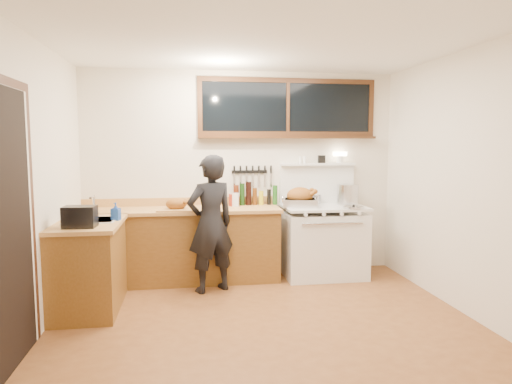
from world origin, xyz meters
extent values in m
cube|color=brown|center=(0.00, 0.00, -0.01)|extent=(4.00, 3.50, 0.02)
cube|color=silver|center=(0.00, 1.77, 1.30)|extent=(4.00, 0.05, 2.60)
cube|color=silver|center=(0.00, -1.77, 1.30)|extent=(4.00, 0.05, 2.60)
cube|color=silver|center=(-2.02, 0.00, 1.30)|extent=(0.05, 3.50, 2.60)
cube|color=silver|center=(2.02, 0.00, 1.30)|extent=(0.05, 3.50, 2.60)
cube|color=white|center=(0.00, 0.00, 2.62)|extent=(4.00, 3.50, 0.05)
cube|color=brown|center=(-0.80, 1.45, 0.43)|extent=(2.40, 0.60, 0.86)
cube|color=tan|center=(-0.80, 1.44, 0.88)|extent=(2.44, 0.64, 0.04)
cube|color=tan|center=(-0.80, 1.74, 0.95)|extent=(2.40, 0.03, 0.10)
sphere|color=#B78C38|center=(-1.80, 1.17, 0.70)|extent=(0.03, 0.03, 0.03)
sphere|color=#B78C38|center=(-1.30, 1.17, 0.70)|extent=(0.03, 0.03, 0.03)
sphere|color=#B78C38|center=(-0.80, 1.17, 0.70)|extent=(0.03, 0.03, 0.03)
sphere|color=#B78C38|center=(-0.30, 1.17, 0.70)|extent=(0.03, 0.03, 0.03)
sphere|color=#B78C38|center=(0.15, 1.17, 0.70)|extent=(0.03, 0.03, 0.03)
cube|color=brown|center=(-1.70, 0.62, 0.43)|extent=(0.60, 1.05, 0.86)
cube|color=tan|center=(-1.69, 0.62, 0.88)|extent=(0.64, 1.09, 0.04)
cube|color=white|center=(-1.68, 0.70, 0.84)|extent=(0.45, 0.40, 0.14)
cube|color=white|center=(-1.68, 0.70, 0.91)|extent=(0.50, 0.45, 0.01)
cylinder|color=silver|center=(-1.68, 0.88, 1.02)|extent=(0.02, 0.02, 0.24)
cylinder|color=silver|center=(-1.68, 0.80, 1.13)|extent=(0.02, 0.18, 0.02)
cube|color=white|center=(1.00, 1.40, 0.41)|extent=(1.00, 0.70, 0.82)
cube|color=white|center=(1.00, 1.40, 0.89)|extent=(1.02, 0.72, 0.03)
cube|color=white|center=(1.00, 1.06, 0.52)|extent=(0.88, 0.02, 0.46)
cylinder|color=silver|center=(1.00, 1.03, 0.74)|extent=(0.75, 0.02, 0.02)
cylinder|color=white|center=(0.67, 1.04, 0.85)|extent=(0.04, 0.03, 0.04)
cylinder|color=white|center=(0.89, 1.04, 0.85)|extent=(0.04, 0.03, 0.04)
cylinder|color=white|center=(1.11, 1.04, 0.85)|extent=(0.04, 0.03, 0.04)
cylinder|color=white|center=(1.33, 1.04, 0.85)|extent=(0.04, 0.03, 0.04)
cube|color=white|center=(1.00, 1.72, 1.15)|extent=(1.00, 0.05, 0.50)
cube|color=white|center=(1.00, 1.69, 1.41)|extent=(1.00, 0.12, 0.03)
cylinder|color=white|center=(1.30, 1.69, 1.48)|extent=(0.09, 0.09, 0.09)
cube|color=#FFE5B2|center=(1.30, 1.69, 1.55)|extent=(0.16, 0.08, 0.05)
cube|color=black|center=(1.05, 1.69, 1.48)|extent=(0.09, 0.05, 0.10)
cylinder|color=white|center=(0.82, 1.69, 1.47)|extent=(0.04, 0.04, 0.09)
cylinder|color=white|center=(0.76, 1.69, 1.47)|extent=(0.04, 0.04, 0.09)
cube|color=black|center=(0.60, 1.73, 2.15)|extent=(2.20, 0.01, 0.62)
cube|color=#321C0E|center=(0.60, 1.73, 2.49)|extent=(2.32, 0.04, 0.06)
cube|color=#321C0E|center=(0.60, 1.73, 1.81)|extent=(2.32, 0.04, 0.06)
cube|color=#321C0E|center=(-0.53, 1.73, 2.15)|extent=(0.06, 0.04, 0.62)
cube|color=#321C0E|center=(1.73, 1.73, 2.15)|extent=(0.06, 0.04, 0.62)
cube|color=#321C0E|center=(0.60, 1.73, 2.15)|extent=(0.04, 0.04, 0.62)
cube|color=#321C0E|center=(0.60, 1.68, 1.76)|extent=(2.32, 0.13, 0.03)
cube|color=black|center=(-1.99, -0.55, 1.05)|extent=(0.01, 0.86, 2.10)
cube|color=#321C0E|center=(-1.99, -0.07, 1.05)|extent=(0.01, 0.07, 2.10)
cube|color=#321C0E|center=(-1.99, -0.55, 2.14)|extent=(0.01, 1.04, 0.07)
cube|color=black|center=(0.10, 1.74, 1.32)|extent=(0.46, 0.02, 0.04)
cube|color=silver|center=(-0.10, 1.72, 1.21)|extent=(0.02, 0.00, 0.18)
cube|color=black|center=(-0.10, 1.72, 1.35)|extent=(0.02, 0.02, 0.10)
cube|color=silver|center=(-0.02, 1.72, 1.21)|extent=(0.02, 0.00, 0.18)
cube|color=black|center=(-0.02, 1.72, 1.35)|extent=(0.02, 0.02, 0.10)
cube|color=silver|center=(0.06, 1.72, 1.21)|extent=(0.02, 0.00, 0.18)
cube|color=black|center=(0.06, 1.72, 1.35)|extent=(0.02, 0.02, 0.10)
cube|color=silver|center=(0.14, 1.72, 1.21)|extent=(0.03, 0.00, 0.18)
cube|color=black|center=(0.14, 1.72, 1.35)|extent=(0.02, 0.02, 0.10)
cube|color=silver|center=(0.22, 1.72, 1.21)|extent=(0.03, 0.00, 0.18)
cube|color=black|center=(0.22, 1.72, 1.35)|extent=(0.02, 0.02, 0.10)
cube|color=silver|center=(0.30, 1.72, 1.21)|extent=(0.03, 0.00, 0.18)
cube|color=black|center=(0.30, 1.72, 1.35)|extent=(0.02, 0.02, 0.10)
cube|color=silver|center=(0.38, 1.72, 1.21)|extent=(0.03, 0.00, 0.18)
cube|color=black|center=(0.38, 1.72, 1.35)|extent=(0.02, 0.02, 0.10)
imported|color=black|center=(-0.45, 1.00, 0.78)|extent=(0.67, 0.58, 1.56)
imported|color=#204BA4|center=(-1.43, 0.68, 0.99)|extent=(0.10, 0.10, 0.18)
cube|color=black|center=(-1.70, 0.31, 1.00)|extent=(0.30, 0.22, 0.20)
cube|color=tan|center=(-0.83, 1.29, 0.91)|extent=(0.46, 0.35, 0.02)
ellipsoid|color=brown|center=(-0.83, 1.29, 0.97)|extent=(0.25, 0.18, 0.14)
sphere|color=brown|center=(-0.72, 1.35, 1.00)|extent=(0.05, 0.05, 0.05)
sphere|color=brown|center=(-0.72, 1.24, 1.00)|extent=(0.05, 0.05, 0.05)
cube|color=silver|center=(0.69, 1.39, 0.95)|extent=(0.48, 0.40, 0.10)
cube|color=#3F3F42|center=(0.69, 1.39, 0.98)|extent=(0.42, 0.34, 0.03)
torus|color=silver|center=(0.47, 1.39, 1.00)|extent=(0.04, 0.10, 0.10)
torus|color=silver|center=(0.91, 1.39, 1.00)|extent=(0.04, 0.10, 0.10)
ellipsoid|color=brown|center=(0.69, 1.39, 1.04)|extent=(0.37, 0.31, 0.21)
cylinder|color=brown|center=(0.80, 1.31, 1.06)|extent=(0.12, 0.07, 0.09)
sphere|color=brown|center=(0.86, 1.31, 1.09)|extent=(0.06, 0.06, 0.06)
cylinder|color=brown|center=(0.80, 1.47, 1.06)|extent=(0.12, 0.07, 0.09)
sphere|color=brown|center=(0.86, 1.47, 1.09)|extent=(0.06, 0.06, 0.06)
cylinder|color=silver|center=(1.35, 1.52, 1.03)|extent=(0.32, 0.32, 0.26)
cylinder|color=silver|center=(0.96, 1.65, 0.96)|extent=(0.21, 0.21, 0.12)
cylinder|color=black|center=(0.91, 1.76, 1.01)|extent=(0.08, 0.15, 0.02)
cylinder|color=silver|center=(1.30, 1.16, 0.91)|extent=(0.28, 0.28, 0.02)
sphere|color=black|center=(1.30, 1.16, 0.93)|extent=(0.03, 0.03, 0.03)
cube|color=maroon|center=(-0.12, 1.57, 0.98)|extent=(0.12, 0.10, 0.15)
cylinder|color=white|center=(-0.11, 1.53, 0.98)|extent=(0.12, 0.12, 0.17)
cylinder|color=black|center=(-0.09, 1.63, 1.03)|extent=(0.07, 0.07, 0.26)
cylinder|color=black|center=(-0.01, 1.63, 1.04)|extent=(0.06, 0.06, 0.28)
cylinder|color=black|center=(0.07, 1.63, 1.05)|extent=(0.07, 0.07, 0.30)
cylinder|color=black|center=(0.15, 1.63, 1.01)|extent=(0.06, 0.06, 0.22)
cylinder|color=black|center=(0.24, 1.63, 0.99)|extent=(0.06, 0.06, 0.18)
cylinder|color=black|center=(0.34, 1.63, 1.00)|extent=(0.05, 0.05, 0.20)
cylinder|color=black|center=(0.42, 1.63, 1.02)|extent=(0.06, 0.06, 0.25)
camera|label=1|loc=(-0.71, -4.10, 1.68)|focal=32.00mm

